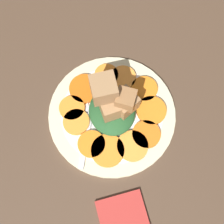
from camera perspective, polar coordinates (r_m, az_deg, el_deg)
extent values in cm
cube|color=#4C3828|center=(69.61, 0.00, -0.82)|extent=(120.00, 120.00, 2.00)
cylinder|color=beige|center=(68.18, 0.00, -0.43)|extent=(27.70, 27.70, 1.00)
cylinder|color=white|center=(68.14, 0.00, -0.42)|extent=(22.16, 22.16, 1.00)
cylinder|color=orange|center=(69.57, 5.93, 4.22)|extent=(5.91, 5.91, 0.86)
cylinder|color=orange|center=(70.35, 2.04, 6.28)|extent=(5.77, 5.77, 0.86)
cylinder|color=orange|center=(70.59, -1.03, 6.75)|extent=(5.40, 5.40, 0.86)
cylinder|color=#D55F13|center=(69.49, -5.01, 4.28)|extent=(6.89, 6.89, 0.86)
cylinder|color=orange|center=(68.13, -7.34, 0.73)|extent=(5.60, 5.60, 0.86)
cylinder|color=orange|center=(66.87, -6.46, -2.22)|extent=(5.72, 5.72, 0.86)
cylinder|color=orange|center=(65.48, -3.78, -5.86)|extent=(5.80, 5.80, 0.86)
cylinder|color=orange|center=(65.05, -0.79, -7.06)|extent=(6.97, 6.97, 0.86)
cylinder|color=orange|center=(65.39, 3.77, -6.21)|extent=(6.57, 6.57, 0.86)
cylinder|color=orange|center=(66.23, 6.28, -4.09)|extent=(6.04, 6.04, 0.86)
cylinder|color=orange|center=(67.92, 7.22, 0.28)|extent=(6.49, 6.49, 0.86)
ellipsoid|color=#235128|center=(66.30, 0.00, 0.11)|extent=(10.92, 9.83, 2.78)
cube|color=#9E754C|center=(62.78, 0.00, 1.36)|extent=(5.15, 5.15, 4.79)
cube|color=#9E754C|center=(63.26, 2.26, 2.02)|extent=(5.99, 5.99, 4.49)
cube|color=olive|center=(59.97, 2.55, 2.35)|extent=(4.98, 4.98, 3.63)
cube|color=#9E754C|center=(58.90, -1.54, 4.31)|extent=(4.94, 4.94, 4.78)
cube|color=silver|center=(66.01, -4.80, -5.09)|extent=(11.80, 5.98, 0.40)
cube|color=silver|center=(67.89, -3.79, 0.55)|extent=(2.30, 2.72, 0.40)
cube|color=silver|center=(69.08, -4.17, 3.14)|extent=(4.60, 2.24, 0.40)
cube|color=silver|center=(69.00, -3.62, 3.07)|extent=(4.60, 2.24, 0.40)
cube|color=silver|center=(68.93, -3.07, 2.99)|extent=(4.60, 2.24, 0.40)
cube|color=silver|center=(68.86, -2.53, 2.92)|extent=(4.60, 2.24, 0.40)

